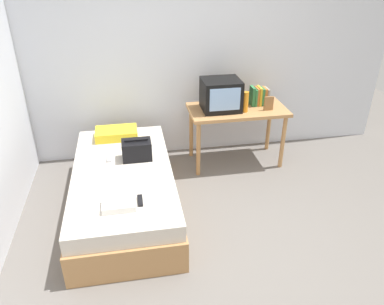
% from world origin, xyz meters
% --- Properties ---
extents(ground_plane, '(8.00, 8.00, 0.00)m').
position_xyz_m(ground_plane, '(0.00, 0.00, 0.00)').
color(ground_plane, slate).
extents(wall_back, '(5.20, 0.10, 2.60)m').
position_xyz_m(wall_back, '(0.00, 2.00, 1.30)').
color(wall_back, silver).
rests_on(wall_back, ground).
extents(bed, '(1.00, 2.00, 0.47)m').
position_xyz_m(bed, '(-0.89, 0.77, 0.23)').
color(bed, '#B27F4C').
rests_on(bed, ground).
extents(desk, '(1.16, 0.60, 0.72)m').
position_xyz_m(desk, '(0.51, 1.53, 0.63)').
color(desk, '#B27F4C').
rests_on(desk, ground).
extents(tv, '(0.44, 0.39, 0.36)m').
position_xyz_m(tv, '(0.30, 1.54, 0.90)').
color(tv, black).
rests_on(tv, desk).
extents(water_bottle, '(0.07, 0.07, 0.24)m').
position_xyz_m(water_bottle, '(0.56, 1.42, 0.84)').
color(water_bottle, orange).
rests_on(water_bottle, desk).
extents(book_row, '(0.21, 0.17, 0.23)m').
position_xyz_m(book_row, '(0.80, 1.61, 0.83)').
color(book_row, '#337F47').
rests_on(book_row, desk).
extents(picture_frame, '(0.11, 0.02, 0.17)m').
position_xyz_m(picture_frame, '(0.85, 1.41, 0.81)').
color(picture_frame, olive).
rests_on(picture_frame, desk).
extents(pillow, '(0.47, 0.30, 0.10)m').
position_xyz_m(pillow, '(-0.93, 1.51, 0.53)').
color(pillow, yellow).
rests_on(pillow, bed).
extents(handbag, '(0.30, 0.20, 0.22)m').
position_xyz_m(handbag, '(-0.72, 0.96, 0.58)').
color(handbag, black).
rests_on(handbag, bed).
extents(magazine, '(0.21, 0.29, 0.01)m').
position_xyz_m(magazine, '(-0.98, 0.37, 0.48)').
color(magazine, white).
rests_on(magazine, bed).
extents(remote_dark, '(0.04, 0.16, 0.02)m').
position_xyz_m(remote_dark, '(-0.74, 0.20, 0.49)').
color(remote_dark, black).
rests_on(remote_dark, bed).
extents(remote_silver, '(0.04, 0.14, 0.02)m').
position_xyz_m(remote_silver, '(-1.02, 1.00, 0.49)').
color(remote_silver, '#B7B7BC').
rests_on(remote_silver, bed).
extents(folded_towel, '(0.28, 0.22, 0.06)m').
position_xyz_m(folded_towel, '(-0.92, 0.16, 0.50)').
color(folded_towel, white).
rests_on(folded_towel, bed).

